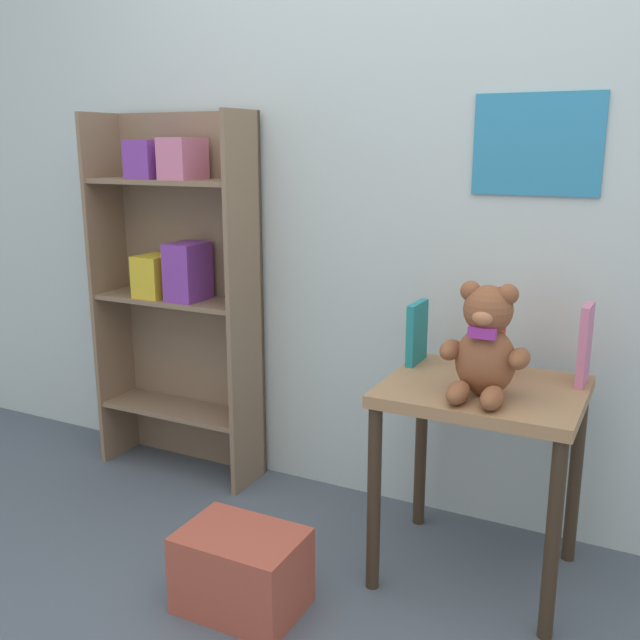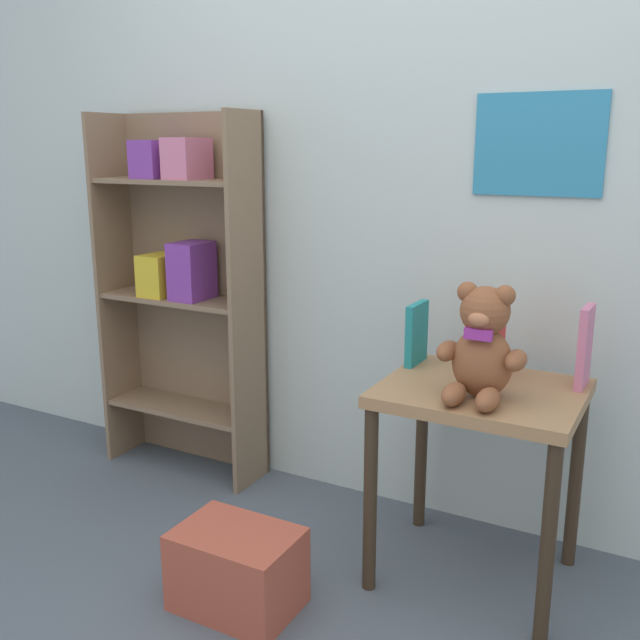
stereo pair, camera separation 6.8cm
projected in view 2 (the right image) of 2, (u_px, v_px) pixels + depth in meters
wall_back at (448, 155)px, 2.31m from camera, size 4.80×0.07×2.50m
bookshelf_side at (184, 278)px, 2.78m from camera, size 0.66×0.23×1.40m
display_table at (480, 420)px, 2.06m from camera, size 0.56×0.48×0.61m
teddy_bear at (482, 347)px, 1.92m from camera, size 0.24×0.22×0.32m
book_standing_teal at (417, 334)px, 2.24m from camera, size 0.03×0.13×0.20m
book_standing_red at (496, 334)px, 2.12m from camera, size 0.03×0.11×0.26m
book_standing_pink at (585, 347)px, 2.02m from camera, size 0.03×0.12×0.24m
storage_bin at (237, 569)px, 2.01m from camera, size 0.34×0.24×0.23m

